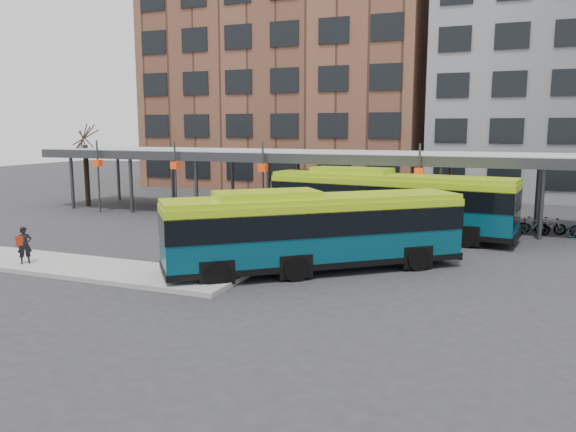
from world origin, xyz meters
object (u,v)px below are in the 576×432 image
object	(u,v)px
bus_front	(314,229)
pedestrian	(24,245)
bus_rear	(388,201)
tree	(87,172)

from	to	relation	value
bus_front	pedestrian	distance (m)	11.67
bus_rear	pedestrian	size ratio (longest dim) A/B	8.57
pedestrian	bus_rear	bearing A→B (deg)	-3.94
tree	bus_rear	bearing A→B (deg)	-8.00
bus_front	bus_rear	size ratio (longest dim) A/B	0.83
tree	pedestrian	size ratio (longest dim) A/B	3.71
bus_rear	pedestrian	world-z (taller)	bus_rear
bus_front	bus_rear	world-z (taller)	bus_rear
tree	bus_front	world-z (taller)	tree
bus_front	pedestrian	xyz separation A→B (m)	(-11.00, -3.81, -0.75)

